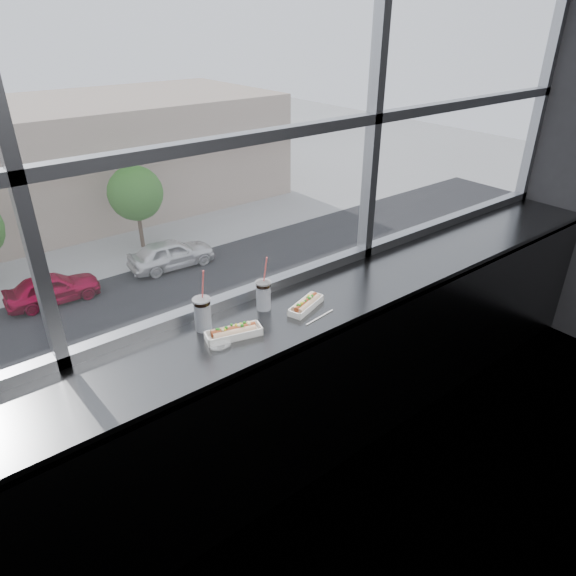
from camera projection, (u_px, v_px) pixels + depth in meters
wall_back_lower at (245, 376)px, 3.21m from camera, size 6.00×0.00×6.00m
window_glass at (228, 75)px, 2.39m from camera, size 6.00×0.00×6.00m
window_mullions at (230, 75)px, 2.38m from camera, size 6.00×0.08×2.40m
counter at (270, 324)px, 2.77m from camera, size 6.00×0.55×0.06m
counter_fascia at (298, 423)px, 2.84m from camera, size 6.00×0.04×1.04m
hotdog_tray_left at (234, 332)px, 2.60m from camera, size 0.30×0.17×0.07m
hotdog_tray_right at (306, 304)px, 2.85m from camera, size 0.27×0.16×0.06m
soda_cup_left at (203, 312)px, 2.63m from camera, size 0.09×0.09×0.35m
soda_cup_right at (263, 294)px, 2.82m from camera, size 0.09×0.09×0.32m
loose_straw at (320, 317)px, 2.77m from camera, size 0.21×0.04×0.01m
wrapper at (221, 345)px, 2.52m from camera, size 0.11×0.08×0.03m
street_asphalt at (1, 362)px, 22.51m from camera, size 80.00×10.00×0.06m
car_near_c at (2, 396)px, 18.96m from camera, size 2.62×5.94×1.96m
car_near_e at (307, 282)px, 26.98m from camera, size 2.84×6.17×2.01m
car_far_b at (51, 284)px, 26.68m from camera, size 2.95×6.52×2.14m
car_far_c at (171, 249)px, 30.37m from camera, size 3.35×7.11×2.31m
tree_right at (135, 193)px, 31.93m from camera, size 3.44×3.44×5.37m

